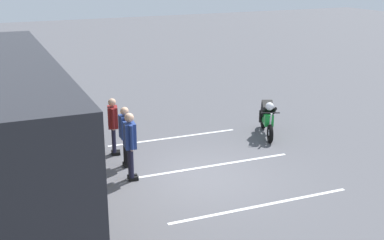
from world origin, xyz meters
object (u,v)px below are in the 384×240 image
(spectator_left, at_px, (125,132))
(parked_motorcycle_silver, at_px, (82,130))
(spectator_far_left, at_px, (130,140))
(spectator_centre, at_px, (113,122))
(tour_bus, at_px, (5,125))
(stunt_motorcycle, at_px, (267,118))

(spectator_left, relative_size, parked_motorcycle_silver, 0.83)
(spectator_far_left, relative_size, spectator_centre, 1.06)
(tour_bus, distance_m, parked_motorcycle_silver, 3.59)
(tour_bus, distance_m, spectator_far_left, 3.05)
(tour_bus, xyz_separation_m, spectator_left, (0.14, -3.07, -0.63))
(parked_motorcycle_silver, bearing_deg, stunt_motorcycle, -106.85)
(spectator_far_left, height_order, stunt_motorcycle, spectator_far_left)
(tour_bus, distance_m, stunt_motorcycle, 8.12)
(spectator_far_left, xyz_separation_m, spectator_centre, (1.95, -0.13, -0.07))
(tour_bus, xyz_separation_m, spectator_centre, (1.17, -3.02, -0.63))
(stunt_motorcycle, bearing_deg, parked_motorcycle_silver, 73.15)
(stunt_motorcycle, bearing_deg, spectator_left, 96.65)
(parked_motorcycle_silver, distance_m, stunt_motorcycle, 5.90)
(spectator_far_left, xyz_separation_m, spectator_left, (0.93, -0.17, -0.07))
(spectator_far_left, distance_m, stunt_motorcycle, 5.36)
(spectator_centre, height_order, parked_motorcycle_silver, spectator_centre)
(tour_bus, bearing_deg, spectator_centre, -68.90)
(tour_bus, relative_size, parked_motorcycle_silver, 5.11)
(spectator_centre, relative_size, stunt_motorcycle, 0.89)
(spectator_far_left, distance_m, spectator_centre, 1.96)
(spectator_centre, bearing_deg, tour_bus, 111.10)
(tour_bus, xyz_separation_m, stunt_motorcycle, (0.72, -8.02, -1.03))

